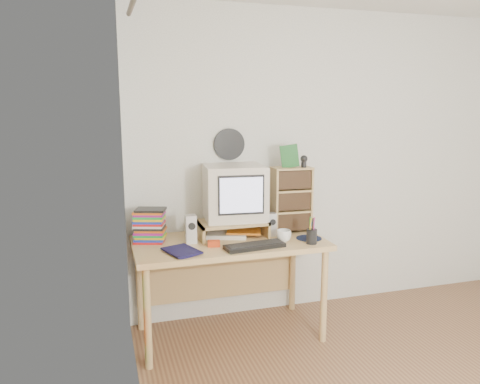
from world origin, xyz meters
TOP-DOWN VIEW (x-y plane):
  - back_wall at (0.00, 1.75)m, footprint 3.50×0.00m
  - left_wall at (-1.75, 0.00)m, footprint 0.00×3.50m
  - curtain at (-1.71, 0.48)m, footprint 0.00×2.20m
  - wall_disc at (-0.93, 1.73)m, footprint 0.25×0.02m
  - desk at (-1.03, 1.44)m, footprint 1.40×0.70m
  - monitor_riser at (-0.98, 1.48)m, footprint 0.52×0.30m
  - crt_monitor at (-0.94, 1.53)m, footprint 0.48×0.48m
  - speaker_left at (-1.31, 1.41)m, footprint 0.08×0.08m
  - speaker_right at (-0.69, 1.42)m, footprint 0.07×0.07m
  - keyboard at (-0.91, 1.15)m, footprint 0.44×0.19m
  - dvd_stack at (-1.59, 1.52)m, footprint 0.25×0.21m
  - cd_rack at (-0.49, 1.50)m, footprint 0.31×0.18m
  - mug at (-0.66, 1.24)m, footprint 0.12×0.12m
  - diary at (-1.51, 1.16)m, footprint 0.28×0.24m
  - mousepad at (-0.44, 1.26)m, footprint 0.24×0.24m
  - pen_cup at (-0.48, 1.13)m, footprint 0.09×0.09m
  - papers at (-0.96, 1.50)m, footprint 0.35×0.31m
  - red_box at (-1.17, 1.27)m, footprint 0.09×0.07m
  - game_box at (-0.51, 1.50)m, footprint 0.14×0.06m
  - webcam at (-0.41, 1.46)m, footprint 0.06×0.06m

SIDE VIEW (x-z plane):
  - desk at x=-1.03m, z-range 0.24..0.99m
  - mousepad at x=-0.44m, z-range 0.75..0.75m
  - keyboard at x=-0.91m, z-range 0.75..0.78m
  - papers at x=-0.96m, z-range 0.75..0.79m
  - red_box at x=-1.17m, z-range 0.75..0.79m
  - diary at x=-1.51m, z-range 0.75..0.80m
  - mug at x=-0.66m, z-range 0.75..0.84m
  - pen_cup at x=-0.48m, z-range 0.75..0.90m
  - speaker_right at x=-0.69m, z-range 0.75..0.93m
  - monitor_riser at x=-0.98m, z-range 0.78..0.90m
  - speaker_left at x=-1.31m, z-range 0.75..0.96m
  - dvd_stack at x=-1.59m, z-range 0.75..1.05m
  - cd_rack at x=-0.49m, z-range 0.75..1.26m
  - crt_monitor at x=-0.94m, z-range 0.87..1.29m
  - curtain at x=-1.71m, z-range 0.05..2.25m
  - back_wall at x=0.00m, z-range -0.50..3.00m
  - left_wall at x=-1.75m, z-range -0.50..3.00m
  - webcam at x=-0.41m, z-range 1.26..1.36m
  - game_box at x=-0.51m, z-range 1.26..1.43m
  - wall_disc at x=-0.93m, z-range 1.30..1.55m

